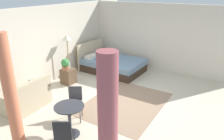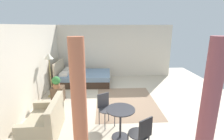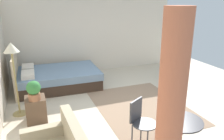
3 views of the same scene
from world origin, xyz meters
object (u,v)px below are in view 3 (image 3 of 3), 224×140
(nightstand, at_px, (36,109))
(potted_plant, at_px, (34,90))
(floor_lamp, at_px, (12,56))
(cafe_chair_near_window, at_px, (141,119))
(vase, at_px, (31,91))
(balcony_table, at_px, (179,133))
(bed, at_px, (56,78))

(nightstand, height_order, potted_plant, potted_plant)
(floor_lamp, height_order, cafe_chair_near_window, floor_lamp)
(vase, distance_m, balcony_table, 2.98)
(vase, height_order, balcony_table, balcony_table)
(bed, distance_m, balcony_table, 4.10)
(nightstand, distance_m, cafe_chair_near_window, 2.22)
(nightstand, height_order, cafe_chair_near_window, cafe_chair_near_window)
(nightstand, xyz_separation_m, cafe_chair_near_window, (-1.51, -1.61, 0.25))
(floor_lamp, bearing_deg, potted_plant, -147.19)
(nightstand, distance_m, potted_plant, 0.47)
(nightstand, bearing_deg, bed, -20.00)
(vase, bearing_deg, floor_lamp, 44.13)
(vase, relative_size, cafe_chair_near_window, 0.24)
(bed, height_order, cafe_chair_near_window, bed)
(vase, relative_size, floor_lamp, 0.13)
(bed, bearing_deg, balcony_table, -161.45)
(potted_plant, xyz_separation_m, floor_lamp, (0.52, 0.33, 0.59))
(vase, bearing_deg, nightstand, -158.16)
(bed, xyz_separation_m, nightstand, (-1.79, 0.65, -0.01))
(vase, distance_m, floor_lamp, 0.81)
(balcony_table, relative_size, cafe_chair_near_window, 0.87)
(vase, bearing_deg, balcony_table, -137.87)
(bed, height_order, floor_lamp, floor_lamp)
(nightstand, bearing_deg, vase, 21.84)
(bed, distance_m, potted_plant, 2.05)
(nightstand, relative_size, floor_lamp, 0.32)
(bed, xyz_separation_m, potted_plant, (-1.89, 0.65, 0.45))
(potted_plant, bearing_deg, cafe_chair_near_window, -131.27)
(balcony_table, distance_m, cafe_chair_near_window, 0.67)
(bed, bearing_deg, potted_plant, 160.90)
(nightstand, bearing_deg, balcony_table, -136.97)
(vase, xyz_separation_m, balcony_table, (-2.21, -2.00, -0.11))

